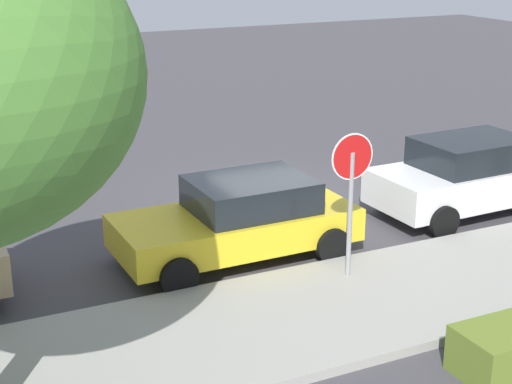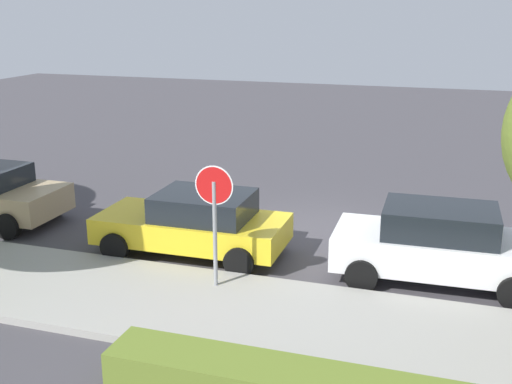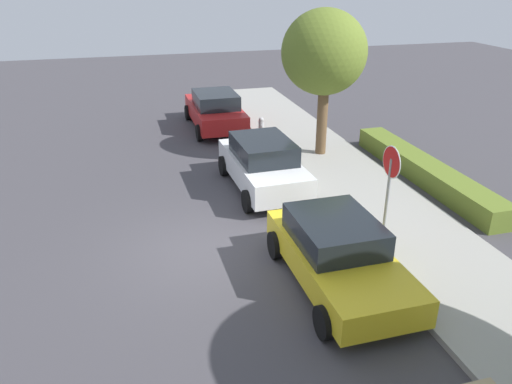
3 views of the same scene
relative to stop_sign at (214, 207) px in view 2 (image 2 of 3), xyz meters
The scene contains 5 objects.
ground_plane 4.61m from the stop_sign, 102.41° to the right, with size 60.00×60.00×0.00m, color #423F44.
sidewalk_curb 2.08m from the stop_sign, 137.27° to the left, with size 32.00×3.08×0.14m, color #9E9B93.
stop_sign is the anchor object (origin of this frame).
parked_car_yellow 2.31m from the stop_sign, 55.97° to the right, with size 4.23×2.10×1.43m.
parked_car_white 4.55m from the stop_sign, 155.60° to the right, with size 4.17×2.07×1.57m.
Camera 2 is at (-3.38, 14.84, 5.39)m, focal length 45.00 mm.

